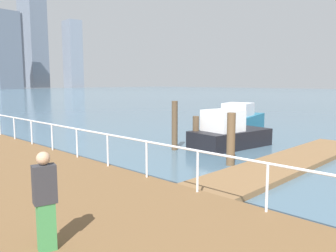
% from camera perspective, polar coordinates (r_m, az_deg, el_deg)
% --- Properties ---
extents(ground_plane, '(300.00, 300.00, 0.00)m').
position_cam_1_polar(ground_plane, '(18.19, -13.04, -2.78)').
color(ground_plane, slate).
extents(floating_dock, '(12.15, 2.00, 0.18)m').
position_cam_1_polar(floating_dock, '(13.77, 19.14, -5.87)').
color(floating_dock, olive).
rests_on(floating_dock, ground_plane).
extents(boardwalk_railing, '(0.06, 28.52, 1.08)m').
position_cam_1_polar(boardwalk_railing, '(9.17, 0.38, -4.55)').
color(boardwalk_railing, white).
rests_on(boardwalk_railing, boardwalk).
extents(dock_piling_0, '(0.27, 0.27, 2.28)m').
position_cam_1_polar(dock_piling_0, '(15.77, 1.12, 0.06)').
color(dock_piling_0, brown).
rests_on(dock_piling_0, ground_plane).
extents(dock_piling_2, '(0.32, 0.32, 2.00)m').
position_cam_1_polar(dock_piling_2, '(13.09, 10.47, -2.18)').
color(dock_piling_2, brown).
rests_on(dock_piling_2, ground_plane).
extents(dock_piling_4, '(0.30, 0.30, 1.54)m').
position_cam_1_polar(dock_piling_4, '(16.30, 4.66, -1.04)').
color(dock_piling_4, brown).
rests_on(dock_piling_4, ground_plane).
extents(moored_boat_0, '(6.31, 3.39, 1.81)m').
position_cam_1_polar(moored_boat_0, '(22.10, 11.36, 0.75)').
color(moored_boat_0, '#1E6B8C').
rests_on(moored_boat_0, ground_plane).
extents(moored_boat_5, '(4.26, 2.49, 1.83)m').
position_cam_1_polar(moored_boat_5, '(16.76, 10.05, -1.28)').
color(moored_boat_5, black).
rests_on(moored_boat_5, ground_plane).
extents(pedestrian_0, '(0.40, 0.30, 1.65)m').
position_cam_1_polar(pedestrian_0, '(5.99, -19.83, -11.55)').
color(pedestrian_0, '#3F8C4C').
rests_on(pedestrian_0, boardwalk).
extents(skyline_tower_5, '(10.97, 7.06, 34.20)m').
position_cam_1_polar(skyline_tower_5, '(171.30, -25.29, 11.37)').
color(skyline_tower_5, slate).
rests_on(skyline_tower_5, ground_plane).
extents(skyline_tower_6, '(10.72, 13.89, 72.96)m').
position_cam_1_polar(skyline_tower_6, '(200.45, -21.75, 16.46)').
color(skyline_tower_6, slate).
rests_on(skyline_tower_6, ground_plane).
extents(skyline_tower_7, '(8.13, 10.77, 36.58)m').
position_cam_1_polar(skyline_tower_7, '(201.32, -15.62, 11.44)').
color(skyline_tower_7, gray).
rests_on(skyline_tower_7, ground_plane).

